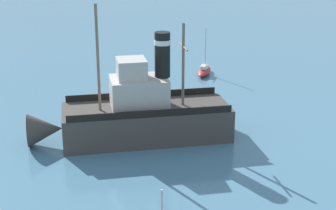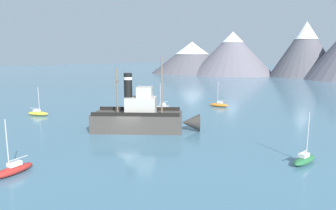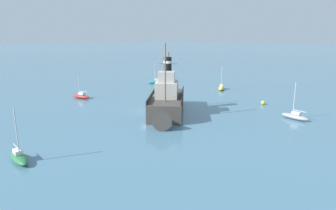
# 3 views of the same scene
# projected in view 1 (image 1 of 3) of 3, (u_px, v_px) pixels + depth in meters

# --- Properties ---
(ground_plane) EXTENTS (600.00, 600.00, 0.00)m
(ground_plane) POSITION_uv_depth(u_px,v_px,m) (153.00, 124.00, 40.36)
(ground_plane) COLOR #477289
(old_tugboat) EXTENTS (13.06, 12.02, 9.90)m
(old_tugboat) POSITION_uv_depth(u_px,v_px,m) (138.00, 115.00, 37.11)
(old_tugboat) COLOR #423D38
(old_tugboat) RESTS_ON ground
(sailboat_red) EXTENTS (2.06, 3.96, 4.90)m
(sailboat_red) POSITION_uv_depth(u_px,v_px,m) (204.00, 71.00, 53.68)
(sailboat_red) COLOR #B22823
(sailboat_red) RESTS_ON ground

